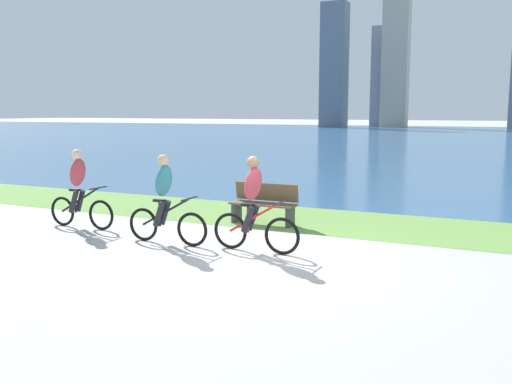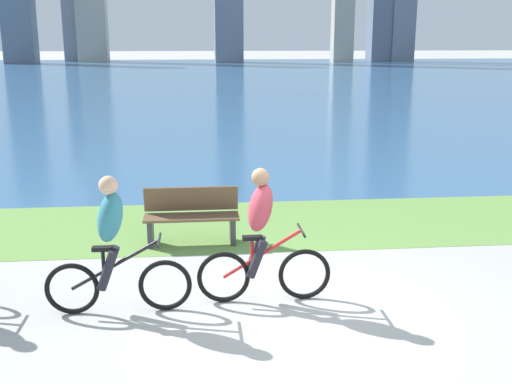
% 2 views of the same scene
% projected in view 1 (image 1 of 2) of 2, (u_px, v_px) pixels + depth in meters
% --- Properties ---
extents(ground_plane, '(300.00, 300.00, 0.00)m').
position_uv_depth(ground_plane, '(261.00, 260.00, 9.45)').
color(ground_plane, '#B2AFA8').
extents(grass_strip_bayside, '(120.00, 2.99, 0.01)m').
position_uv_depth(grass_strip_bayside, '(329.00, 221.00, 12.75)').
color(grass_strip_bayside, '#6B9947').
rests_on(grass_strip_bayside, ground).
extents(bay_water_surface, '(300.00, 83.48, 0.00)m').
position_uv_depth(bay_water_surface, '(477.00, 138.00, 51.39)').
color(bay_water_surface, '#386693').
rests_on(bay_water_surface, ground).
extents(cyclist_lead, '(1.67, 0.52, 1.70)m').
position_uv_depth(cyclist_lead, '(254.00, 205.00, 9.90)').
color(cyclist_lead, black).
rests_on(cyclist_lead, ground).
extents(cyclist_trailing, '(1.73, 0.52, 1.68)m').
position_uv_depth(cyclist_trailing, '(165.00, 200.00, 10.51)').
color(cyclist_trailing, black).
rests_on(cyclist_trailing, ground).
extents(cyclist_distant_rear, '(1.71, 0.52, 1.68)m').
position_uv_depth(cyclist_distant_rear, '(79.00, 189.00, 11.93)').
color(cyclist_distant_rear, black).
rests_on(cyclist_distant_rear, ground).
extents(bench_near_path, '(1.50, 0.47, 0.90)m').
position_uv_depth(bench_near_path, '(264.00, 204.00, 12.41)').
color(bench_near_path, brown).
rests_on(bench_near_path, ground).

